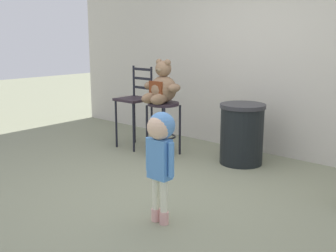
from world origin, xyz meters
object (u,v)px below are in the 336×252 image
object	(u,v)px
child_walking	(160,144)
bar_chair_empty	(135,102)
teddy_bear	(162,87)
trash_bin	(242,134)
bar_stool_with_teddy	(163,117)

from	to	relation	value
child_walking	bar_chair_empty	world-z (taller)	bar_chair_empty
teddy_bear	child_walking	xyz separation A→B (m)	(1.41, -1.55, -0.23)
child_walking	trash_bin	bearing A→B (deg)	103.67
trash_bin	bar_chair_empty	size ratio (longest dim) A/B	0.66
trash_bin	teddy_bear	bearing A→B (deg)	-158.01
trash_bin	child_walking	bearing A→B (deg)	-78.50
bar_chair_empty	bar_stool_with_teddy	bearing A→B (deg)	-4.13
bar_stool_with_teddy	trash_bin	xyz separation A→B (m)	(1.01, 0.38, -0.14)
bar_stool_with_teddy	child_walking	bearing A→B (deg)	-48.28
child_walking	trash_bin	distance (m)	2.02
bar_stool_with_teddy	teddy_bear	world-z (taller)	teddy_bear
trash_bin	bar_stool_with_teddy	bearing A→B (deg)	-159.46
bar_stool_with_teddy	teddy_bear	size ratio (longest dim) A/B	1.26
teddy_bear	trash_bin	xyz separation A→B (m)	(1.01, 0.41, -0.55)
child_walking	trash_bin	size ratio (longest dim) A/B	1.28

